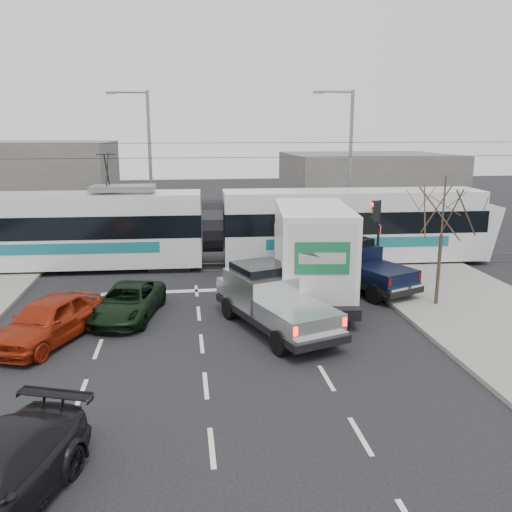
{
  "coord_description": "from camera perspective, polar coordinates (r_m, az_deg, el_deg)",
  "views": [
    {
      "loc": [
        -2.16,
        -16.69,
        6.85
      ],
      "look_at": [
        0.73,
        4.61,
        1.8
      ],
      "focal_mm": 38.0,
      "sensor_mm": 36.0,
      "label": 1
    }
  ],
  "objects": [
    {
      "name": "red_car",
      "position": [
        19.06,
        -21.06,
        -6.33
      ],
      "size": [
        3.5,
        4.82,
        1.53
      ],
      "primitive_type": "imported",
      "rotation": [
        0.0,
        0.0,
        -0.43
      ],
      "color": "#98240D",
      "rests_on": "ground"
    },
    {
      "name": "street_lamp_far",
      "position": [
        32.8,
        -11.42,
        9.92
      ],
      "size": [
        2.38,
        0.25,
        9.0
      ],
      "color": "slate",
      "rests_on": "ground"
    },
    {
      "name": "street_lamp_near",
      "position": [
        32.17,
        9.57,
        9.94
      ],
      "size": [
        2.38,
        0.25,
        9.0
      ],
      "color": "slate",
      "rests_on": "ground"
    },
    {
      "name": "catenary",
      "position": [
        26.94,
        -3.09,
        6.87
      ],
      "size": [
        60.0,
        0.2,
        7.0
      ],
      "color": "black",
      "rests_on": "ground"
    },
    {
      "name": "navy_pickup",
      "position": [
        24.05,
        10.77,
        -0.94
      ],
      "size": [
        3.76,
        5.44,
        2.16
      ],
      "rotation": [
        0.0,
        0.0,
        0.41
      ],
      "color": "black",
      "rests_on": "ground"
    },
    {
      "name": "box_truck",
      "position": [
        22.03,
        5.76,
        0.29
      ],
      "size": [
        3.62,
        8.15,
        3.94
      ],
      "rotation": [
        0.0,
        0.0,
        -0.12
      ],
      "color": "black",
      "rests_on": "ground"
    },
    {
      "name": "green_car",
      "position": [
        20.7,
        -13.38,
        -4.69
      ],
      "size": [
        2.89,
        4.73,
        1.22
      ],
      "primitive_type": "imported",
      "rotation": [
        0.0,
        0.0,
        -0.21
      ],
      "color": "black",
      "rests_on": "ground"
    },
    {
      "name": "traffic_signal",
      "position": [
        25.08,
        12.55,
        3.47
      ],
      "size": [
        0.44,
        0.44,
        3.6
      ],
      "color": "black",
      "rests_on": "ground"
    },
    {
      "name": "silver_pickup",
      "position": [
        19.03,
        1.58,
        -4.48
      ],
      "size": [
        3.87,
        6.24,
        2.15
      ],
      "rotation": [
        0.0,
        0.0,
        0.34
      ],
      "color": "black",
      "rests_on": "ground"
    },
    {
      "name": "building_left",
      "position": [
        40.65,
        -24.79,
        6.58
      ],
      "size": [
        14.0,
        10.0,
        6.0
      ],
      "primitive_type": "cube",
      "color": "slate",
      "rests_on": "ground"
    },
    {
      "name": "bare_tree",
      "position": [
        21.75,
        19.1,
        4.41
      ],
      "size": [
        2.4,
        2.4,
        5.0
      ],
      "color": "#47382B",
      "rests_on": "ground"
    },
    {
      "name": "tram",
      "position": [
        27.49,
        -4.72,
        3.03
      ],
      "size": [
        27.82,
        3.8,
        5.66
      ],
      "rotation": [
        0.0,
        0.0,
        -0.04
      ],
      "color": "silver",
      "rests_on": "ground"
    },
    {
      "name": "building_right",
      "position": [
        43.31,
        11.5,
        7.19
      ],
      "size": [
        12.0,
        10.0,
        5.0
      ],
      "primitive_type": "cube",
      "color": "slate",
      "rests_on": "ground"
    },
    {
      "name": "rails",
      "position": [
        27.64,
        -2.99,
        -1.13
      ],
      "size": [
        60.0,
        1.6,
        0.03
      ],
      "primitive_type": "cube",
      "color": "#33302D",
      "rests_on": "ground"
    },
    {
      "name": "sidewalk_right",
      "position": [
        21.19,
        24.77,
        -6.69
      ],
      "size": [
        6.0,
        60.0,
        0.15
      ],
      "primitive_type": "cube",
      "color": "gray",
      "rests_on": "ground"
    },
    {
      "name": "ground",
      "position": [
        18.17,
        -0.32,
        -8.93
      ],
      "size": [
        120.0,
        120.0,
        0.0
      ],
      "primitive_type": "plane",
      "color": "black",
      "rests_on": "ground"
    }
  ]
}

